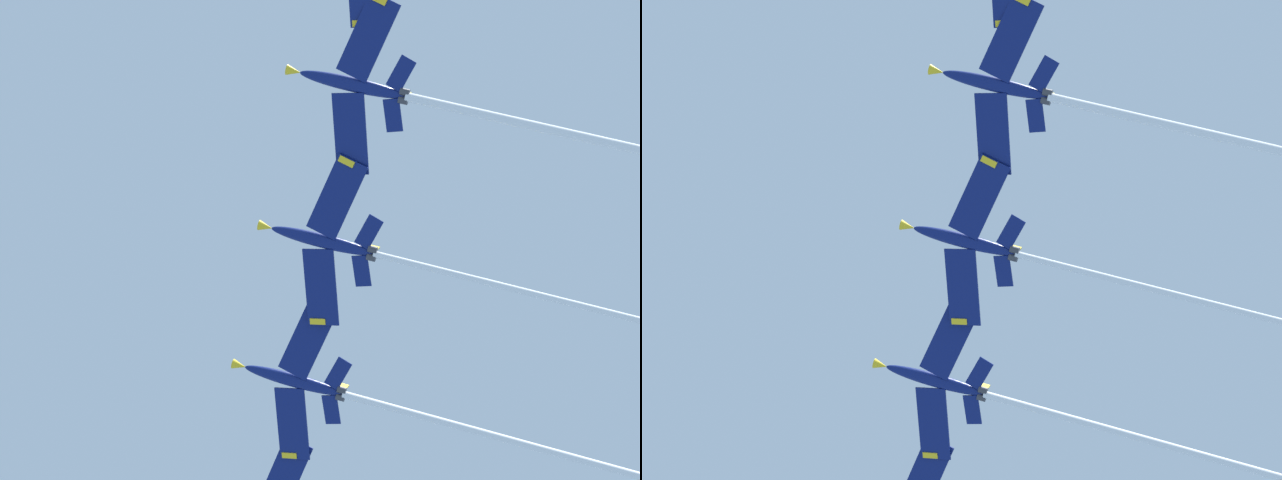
# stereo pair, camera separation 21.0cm
# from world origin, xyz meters

# --- Properties ---
(jet_inner_left) EXTENTS (20.17, 45.14, 14.84)m
(jet_inner_left) POSITION_xyz_m (-5.13, 14.68, 137.12)
(jet_inner_left) COLOR navy
(jet_centre) EXTENTS (20.18, 44.17, 14.00)m
(jet_centre) POSITION_xyz_m (-22.73, 10.95, 137.78)
(jet_centre) COLOR navy
(jet_inner_right) EXTENTS (20.18, 48.70, 14.87)m
(jet_inner_right) POSITION_xyz_m (-40.26, 12.71, 138.03)
(jet_inner_right) COLOR navy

